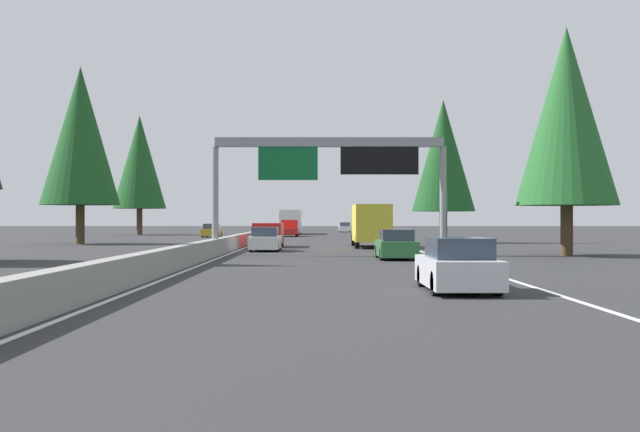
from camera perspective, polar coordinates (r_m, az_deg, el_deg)
name	(u,v)px	position (r m, az deg, el deg)	size (l,w,h in m)	color
ground_plane	(252,244)	(63.29, -4.88, -2.00)	(320.00, 320.00, 0.00)	#2D2D30
median_barrier	(265,234)	(83.24, -3.93, -1.26)	(180.00, 0.56, 0.90)	gray
shoulder_stripe_right	(387,241)	(73.32, 4.80, -1.75)	(160.00, 0.16, 0.01)	silver
shoulder_stripe_median	(264,241)	(73.23, -4.03, -1.75)	(160.00, 0.16, 0.01)	silver
sign_gantry_overhead	(332,162)	(43.27, 0.89, 3.89)	(0.50, 12.68, 6.37)	gray
sedan_far_left	(458,266)	(22.23, 9.77, -3.54)	(4.40, 1.80, 1.47)	silver
sedan_mid_center	(396,245)	(39.56, 5.44, -2.08)	(4.40, 1.80, 1.47)	#2D6B38
sedan_mid_right	(265,240)	(49.40, -3.91, -1.71)	(4.40, 1.80, 1.47)	white
bus_near_right	(291,221)	(104.34, -2.08, -0.36)	(11.50, 2.55, 3.10)	white
box_truck_near_center	(371,224)	(55.92, 3.62, -0.59)	(8.50, 2.40, 2.95)	gold
pickup_mid_left	(290,228)	(90.96, -2.18, -0.88)	(5.60, 2.00, 1.86)	red
minivan_distant_a	(269,233)	(56.52, -3.68, -1.25)	(5.00, 1.95, 1.69)	red
sedan_far_center	(345,228)	(120.94, 1.78, -0.83)	(4.40, 1.80, 1.47)	white
oncoming_near	(212,231)	(87.66, -7.72, -1.06)	(4.40, 1.80, 1.47)	#AD931E
conifer_right_near	(567,116)	(45.13, 17.15, 6.81)	(5.42, 5.42, 12.31)	#4C3823
conifer_right_mid	(443,156)	(67.18, 8.77, 4.26)	(5.22, 5.22, 11.87)	#4C3823
conifer_left_mid	(80,136)	(66.14, -16.70, 5.50)	(6.18, 6.18, 14.05)	#4C3823
conifer_left_far	(140,162)	(102.29, -12.73, 3.77)	(6.56, 6.56, 14.91)	#4C3823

